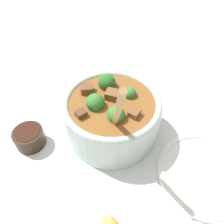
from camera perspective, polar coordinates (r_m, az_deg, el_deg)
ground_plane at (r=0.57m, az=-0.00°, el=-4.95°), size 4.00×4.00×0.00m
stew_bowl at (r=0.52m, az=-0.03°, el=-0.56°), size 0.23×0.25×0.26m
condiment_bowl at (r=0.56m, az=-20.83°, el=-6.11°), size 0.07×0.07×0.04m
empty_plate at (r=0.54m, az=23.28°, el=-14.42°), size 0.21×0.21×0.02m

